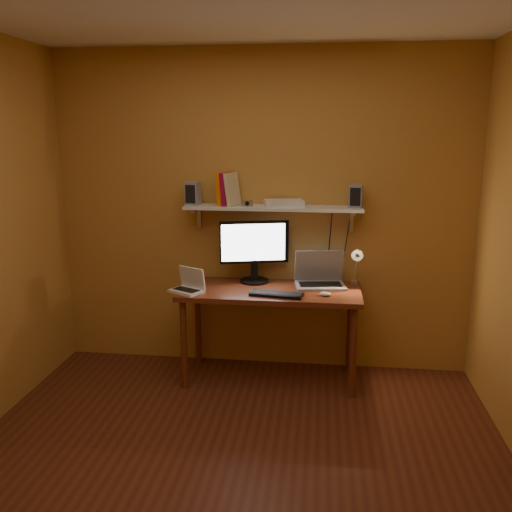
# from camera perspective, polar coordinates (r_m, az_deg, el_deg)

# --- Properties ---
(room) EXTENTS (3.44, 3.24, 2.64)m
(room) POSITION_cam_1_polar(r_m,az_deg,el_deg) (2.87, -2.96, -0.15)
(room) COLOR #592B17
(room) RESTS_ON ground
(desk) EXTENTS (1.40, 0.60, 0.75)m
(desk) POSITION_cam_1_polar(r_m,az_deg,el_deg) (4.25, 1.50, -4.61)
(desk) COLOR brown
(desk) RESTS_ON ground
(wall_shelf) EXTENTS (1.40, 0.25, 0.21)m
(wall_shelf) POSITION_cam_1_polar(r_m,az_deg,el_deg) (4.28, 1.81, 5.06)
(wall_shelf) COLOR silver
(wall_shelf) RESTS_ON room
(monitor) EXTENTS (0.55, 0.29, 0.50)m
(monitor) POSITION_cam_1_polar(r_m,az_deg,el_deg) (4.36, -0.19, 0.84)
(monitor) COLOR black
(monitor) RESTS_ON desk
(laptop) EXTENTS (0.42, 0.33, 0.28)m
(laptop) POSITION_cam_1_polar(r_m,az_deg,el_deg) (4.34, 6.71, -2.15)
(laptop) COLOR gray
(laptop) RESTS_ON desk
(netbook) EXTENTS (0.29, 0.27, 0.19)m
(netbook) POSITION_cam_1_polar(r_m,az_deg,el_deg) (4.18, -7.07, -3.03)
(netbook) COLOR white
(netbook) RESTS_ON desk
(keyboard) EXTENTS (0.41, 0.19, 0.02)m
(keyboard) POSITION_cam_1_polar(r_m,az_deg,el_deg) (4.06, 2.18, -4.04)
(keyboard) COLOR black
(keyboard) RESTS_ON desk
(mouse) EXTENTS (0.09, 0.07, 0.03)m
(mouse) POSITION_cam_1_polar(r_m,az_deg,el_deg) (4.08, 7.31, -3.98)
(mouse) COLOR white
(mouse) RESTS_ON desk
(desk_lamp) EXTENTS (0.09, 0.23, 0.38)m
(desk_lamp) POSITION_cam_1_polar(r_m,az_deg,el_deg) (4.28, 10.51, -0.60)
(desk_lamp) COLOR silver
(desk_lamp) RESTS_ON desk
(speaker_left) EXTENTS (0.12, 0.12, 0.18)m
(speaker_left) POSITION_cam_1_polar(r_m,az_deg,el_deg) (4.37, -6.64, 6.56)
(speaker_left) COLOR gray
(speaker_left) RESTS_ON wall_shelf
(speaker_right) EXTENTS (0.11, 0.11, 0.18)m
(speaker_right) POSITION_cam_1_polar(r_m,az_deg,el_deg) (4.26, 10.47, 6.23)
(speaker_right) COLOR gray
(speaker_right) RESTS_ON wall_shelf
(books) EXTENTS (0.19, 0.19, 0.26)m
(books) POSITION_cam_1_polar(r_m,az_deg,el_deg) (4.32, -2.99, 7.06)
(books) COLOR orange
(books) RESTS_ON wall_shelf
(shelf_camera) EXTENTS (0.09, 0.05, 0.05)m
(shelf_camera) POSITION_cam_1_polar(r_m,az_deg,el_deg) (4.24, -0.95, 5.57)
(shelf_camera) COLOR silver
(shelf_camera) RESTS_ON wall_shelf
(router) EXTENTS (0.33, 0.26, 0.05)m
(router) POSITION_cam_1_polar(r_m,az_deg,el_deg) (4.27, 2.96, 5.58)
(router) COLOR white
(router) RESTS_ON wall_shelf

